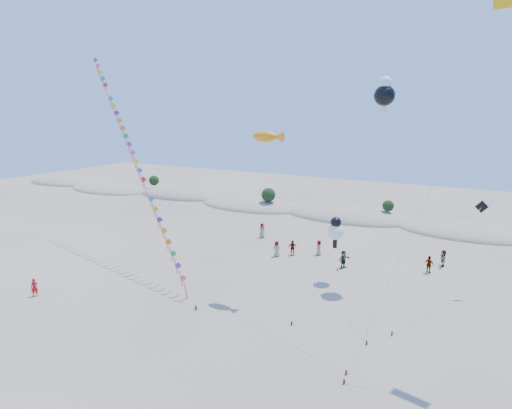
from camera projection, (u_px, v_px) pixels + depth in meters
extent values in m
plane|color=#82705A|center=(113.00, 382.00, 24.76)|extent=(160.00, 160.00, 0.00)
ellipsoid|color=gray|center=(62.00, 183.00, 93.81)|extent=(17.00, 9.35, 3.20)
ellipsoid|color=#183212|center=(62.00, 179.00, 93.63)|extent=(13.60, 6.12, 0.68)
ellipsoid|color=gray|center=(109.00, 190.00, 85.12)|extent=(18.00, 9.90, 2.80)
ellipsoid|color=#183212|center=(109.00, 186.00, 84.96)|extent=(14.40, 6.48, 0.72)
ellipsoid|color=gray|center=(179.00, 196.00, 79.18)|extent=(16.00, 8.80, 3.60)
ellipsoid|color=#183212|center=(178.00, 190.00, 78.97)|extent=(12.80, 5.76, 0.64)
ellipsoid|color=gray|center=(250.00, 206.00, 70.49)|extent=(17.60, 9.68, 3.00)
ellipsoid|color=#183212|center=(250.00, 201.00, 70.31)|extent=(14.08, 6.34, 0.70)
ellipsoid|color=gray|center=(346.00, 216.00, 63.60)|extent=(19.00, 10.45, 3.40)
ellipsoid|color=#183212|center=(346.00, 210.00, 63.40)|extent=(15.20, 6.84, 0.76)
ellipsoid|color=gray|center=(464.00, 233.00, 54.91)|extent=(16.40, 9.02, 2.80)
ellipsoid|color=#183212|center=(465.00, 227.00, 54.75)|extent=(13.12, 5.90, 0.66)
sphere|color=black|center=(154.00, 181.00, 81.65)|extent=(1.90, 1.90, 1.90)
sphere|color=black|center=(268.00, 195.00, 67.06)|extent=(2.20, 2.20, 2.20)
sphere|color=black|center=(388.00, 206.00, 60.40)|extent=(1.60, 1.60, 1.60)
cube|color=#3F2D1E|center=(196.00, 308.00, 33.67)|extent=(0.12, 0.12, 0.35)
cylinder|color=silver|center=(135.00, 158.00, 42.73)|extent=(24.06, 13.30, 21.42)
cube|color=#FE507A|center=(183.00, 278.00, 35.26)|extent=(1.22, 0.48, 1.28)
cube|color=#FF6B84|center=(186.00, 291.00, 35.45)|extent=(0.19, 0.45, 1.55)
cube|color=purple|center=(178.00, 266.00, 35.92)|extent=(1.22, 0.48, 1.28)
cube|color=#FF6B84|center=(181.00, 278.00, 36.11)|extent=(0.19, 0.45, 1.55)
cube|color=green|center=(173.00, 254.00, 36.58)|extent=(1.22, 0.48, 1.28)
cube|color=#FF6B84|center=(176.00, 266.00, 36.77)|extent=(0.19, 0.45, 1.55)
cube|color=orange|center=(169.00, 242.00, 37.24)|extent=(1.22, 0.48, 1.28)
cube|color=#FF6B84|center=(171.00, 254.00, 37.43)|extent=(0.19, 0.45, 1.55)
cube|color=orange|center=(164.00, 231.00, 37.90)|extent=(1.22, 0.48, 1.28)
cube|color=#FF6B84|center=(167.00, 243.00, 38.09)|extent=(0.19, 0.45, 1.55)
cube|color=#442490|center=(160.00, 220.00, 38.56)|extent=(1.22, 0.48, 1.28)
cube|color=#FF6B84|center=(162.00, 231.00, 38.75)|extent=(0.19, 0.45, 1.55)
cube|color=#C2E21A|center=(155.00, 209.00, 39.22)|extent=(1.22, 0.48, 1.28)
cube|color=#FF6B84|center=(158.00, 221.00, 39.41)|extent=(0.19, 0.45, 1.55)
cube|color=teal|center=(151.00, 199.00, 39.88)|extent=(1.22, 0.48, 1.28)
cube|color=#FF6B84|center=(154.00, 210.00, 40.07)|extent=(0.19, 0.45, 1.55)
cube|color=white|center=(147.00, 189.00, 40.54)|extent=(1.22, 0.48, 1.28)
cube|color=#FF6B84|center=(150.00, 200.00, 40.73)|extent=(0.19, 0.45, 1.55)
cube|color=red|center=(144.00, 180.00, 41.20)|extent=(1.22, 0.48, 1.28)
cube|color=#FF6B84|center=(146.00, 191.00, 41.39)|extent=(0.19, 0.45, 1.55)
cube|color=blue|center=(140.00, 170.00, 41.86)|extent=(1.22, 0.48, 1.28)
cube|color=#FF6B84|center=(142.00, 181.00, 42.05)|extent=(0.19, 0.45, 1.55)
cube|color=#F4FF1A|center=(136.00, 161.00, 42.52)|extent=(1.22, 0.48, 1.28)
cube|color=#FF6B84|center=(139.00, 172.00, 42.71)|extent=(0.19, 0.45, 1.55)
cube|color=#FE507A|center=(133.00, 153.00, 43.18)|extent=(1.22, 0.48, 1.28)
cube|color=#FF6B84|center=(135.00, 164.00, 43.37)|extent=(0.19, 0.45, 1.55)
cube|color=purple|center=(129.00, 144.00, 43.84)|extent=(1.22, 0.48, 1.28)
cube|color=#FF6B84|center=(132.00, 155.00, 44.03)|extent=(0.19, 0.45, 1.55)
cube|color=green|center=(126.00, 136.00, 44.50)|extent=(1.22, 0.48, 1.28)
cube|color=#FF6B84|center=(128.00, 147.00, 44.69)|extent=(0.19, 0.45, 1.55)
cube|color=orange|center=(123.00, 128.00, 45.16)|extent=(1.22, 0.48, 1.28)
cube|color=#FF6B84|center=(125.00, 139.00, 45.35)|extent=(0.19, 0.45, 1.55)
cube|color=orange|center=(120.00, 120.00, 45.82)|extent=(1.22, 0.48, 1.28)
cube|color=#FF6B84|center=(122.00, 131.00, 46.01)|extent=(0.19, 0.45, 1.55)
cube|color=#442490|center=(117.00, 113.00, 46.48)|extent=(1.22, 0.48, 1.28)
cube|color=#FF6B84|center=(119.00, 123.00, 46.67)|extent=(0.19, 0.45, 1.55)
cube|color=#C2E21A|center=(114.00, 106.00, 47.14)|extent=(1.22, 0.48, 1.28)
cube|color=#FF6B84|center=(116.00, 116.00, 47.33)|extent=(0.19, 0.45, 1.55)
cube|color=teal|center=(111.00, 99.00, 47.80)|extent=(1.22, 0.48, 1.28)
cube|color=#FF6B84|center=(113.00, 109.00, 47.99)|extent=(0.19, 0.45, 1.55)
cube|color=white|center=(108.00, 92.00, 48.46)|extent=(1.22, 0.48, 1.28)
cube|color=#FF6B84|center=(110.00, 102.00, 48.65)|extent=(0.19, 0.45, 1.55)
cube|color=red|center=(106.00, 85.00, 49.12)|extent=(1.22, 0.48, 1.28)
cube|color=#FF6B84|center=(108.00, 95.00, 49.31)|extent=(0.19, 0.45, 1.55)
cube|color=blue|center=(103.00, 78.00, 49.78)|extent=(1.22, 0.48, 1.28)
cube|color=#FF6B84|center=(105.00, 88.00, 49.97)|extent=(0.19, 0.45, 1.55)
cube|color=#F4FF1A|center=(100.00, 72.00, 50.44)|extent=(1.22, 0.48, 1.28)
cube|color=#FF6B84|center=(102.00, 82.00, 50.63)|extent=(0.19, 0.45, 1.55)
cube|color=#FE507A|center=(98.00, 66.00, 51.10)|extent=(1.22, 0.48, 1.28)
cube|color=#FF6B84|center=(100.00, 75.00, 51.29)|extent=(0.19, 0.45, 1.55)
cube|color=purple|center=(95.00, 60.00, 51.76)|extent=(1.22, 0.48, 1.28)
cube|color=#FF6B84|center=(98.00, 69.00, 51.95)|extent=(0.19, 0.45, 1.55)
cube|color=#3F2D1E|center=(346.00, 372.00, 25.39)|extent=(0.10, 0.10, 0.30)
cylinder|color=silver|center=(299.00, 238.00, 29.85)|extent=(9.88, 8.32, 13.36)
ellipsoid|color=orange|center=(265.00, 136.00, 34.28)|extent=(2.09, 0.92, 0.92)
cone|color=orange|center=(278.00, 137.00, 33.74)|extent=(0.84, 0.84, 0.84)
cube|color=#3F2D1E|center=(292.00, 323.00, 31.26)|extent=(0.10, 0.10, 0.30)
cylinder|color=silver|center=(316.00, 274.00, 34.90)|extent=(0.05, 9.58, 4.73)
sphere|color=white|center=(335.00, 232.00, 38.51)|extent=(1.47, 1.47, 1.47)
sphere|color=black|center=(336.00, 222.00, 38.32)|extent=(0.98, 0.98, 0.98)
cube|color=black|center=(335.00, 244.00, 38.75)|extent=(0.35, 0.18, 0.80)
cube|color=#3F2D1E|center=(367.00, 343.00, 28.63)|extent=(0.10, 0.10, 0.30)
cylinder|color=silver|center=(377.00, 206.00, 32.42)|extent=(2.41, 11.62, 16.64)
sphere|color=black|center=(385.00, 96.00, 36.17)|extent=(1.75, 1.75, 1.75)
sphere|color=white|center=(385.00, 83.00, 35.95)|extent=(1.14, 1.14, 1.14)
cube|color=white|center=(384.00, 111.00, 36.44)|extent=(0.35, 0.18, 0.80)
cube|color=white|center=(376.00, 96.00, 36.50)|extent=(0.60, 0.15, 0.25)
cube|color=white|center=(393.00, 95.00, 35.84)|extent=(0.60, 0.15, 0.25)
cube|color=#3F2D1E|center=(344.00, 382.00, 24.52)|extent=(0.10, 0.10, 0.30)
cylinder|color=silver|center=(427.00, 197.00, 23.99)|extent=(6.36, 7.48, 21.30)
cube|color=#3F2D1E|center=(392.00, 334.00, 29.82)|extent=(0.10, 0.10, 0.30)
cylinder|color=silver|center=(441.00, 266.00, 32.61)|extent=(4.61, 10.86, 7.61)
cube|color=black|center=(482.00, 207.00, 35.38)|extent=(1.05, 0.31, 1.07)
imported|color=red|center=(34.00, 287.00, 36.05)|extent=(0.67, 0.66, 1.56)
imported|color=slate|center=(277.00, 249.00, 45.94)|extent=(0.97, 0.97, 1.70)
imported|color=slate|center=(292.00, 248.00, 46.33)|extent=(1.06, 0.84, 1.68)
imported|color=slate|center=(319.00, 248.00, 46.40)|extent=(0.77, 0.93, 1.64)
imported|color=slate|center=(344.00, 259.00, 42.56)|extent=(1.13, 1.72, 1.77)
imported|color=slate|center=(429.00, 265.00, 41.19)|extent=(1.09, 0.79, 1.72)
imported|color=slate|center=(443.00, 258.00, 43.01)|extent=(0.75, 1.65, 1.71)
imported|color=slate|center=(262.00, 231.00, 52.79)|extent=(0.90, 1.05, 1.81)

